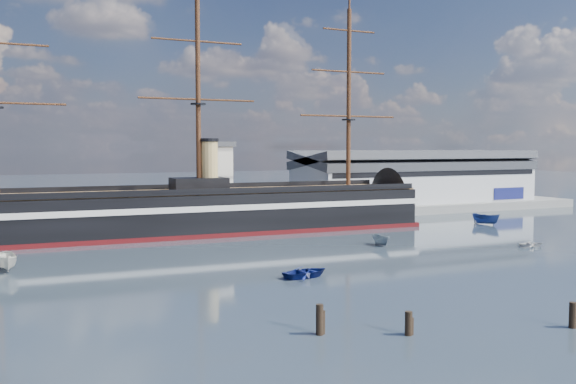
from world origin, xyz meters
name	(u,v)px	position (x,y,z in m)	size (l,w,h in m)	color
ground	(273,246)	(0.00, 40.00, 0.00)	(600.00, 600.00, 0.00)	#293942
quay	(247,220)	(10.00, 76.00, 0.00)	(180.00, 18.00, 2.00)	slate
warehouse	(415,178)	(58.00, 80.00, 7.98)	(63.00, 21.00, 11.60)	#B7BABC
quay_tower	(221,177)	(3.00, 73.00, 9.75)	(5.00, 5.00, 15.00)	silver
warship	(180,212)	(-9.63, 60.00, 4.04)	(113.21, 20.03, 53.94)	black
motorboat_a	(8,271)	(-39.42, 35.25, 0.00)	(7.24, 2.66, 2.90)	silver
motorboat_b	(306,277)	(-6.58, 15.32, 0.00)	(3.79, 1.52, 1.77)	navy
motorboat_c	(381,246)	(15.87, 32.49, 0.00)	(5.27, 1.93, 2.11)	slate
motorboat_e	(532,247)	(36.95, 21.12, 0.00)	(2.57, 1.03, 1.20)	silver
motorboat_f	(486,225)	(51.14, 46.87, 0.00)	(7.14, 2.62, 2.86)	navy
piling_near_left	(320,335)	(-16.55, -6.61, 0.00)	(0.64, 0.64, 3.33)	black
piling_near_mid	(572,328)	(4.53, -14.41, 0.00)	(0.64, 0.64, 2.99)	black
piling_extra	(408,335)	(-9.84, -10.00, 0.00)	(0.64, 0.64, 2.75)	black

